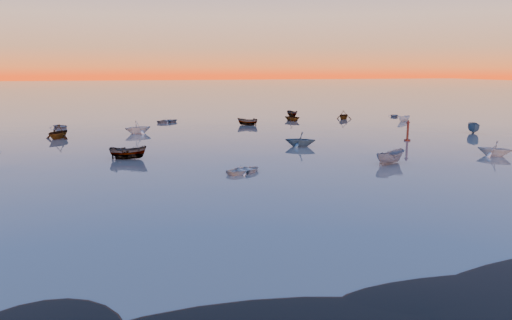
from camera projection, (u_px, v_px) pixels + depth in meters
name	position (u px, v px, depth m)	size (l,w,h in m)	color
ground	(159.00, 111.00, 115.19)	(600.00, 600.00, 0.00)	#6D635A
moored_fleet	(186.00, 138.00, 70.65)	(124.00, 58.00, 1.20)	silver
boat_near_center	(390.00, 164.00, 51.88)	(4.04, 1.71, 1.40)	slate
boat_near_right	(494.00, 156.00, 56.48)	(3.80, 1.71, 1.33)	silver
channel_marker	(408.00, 132.00, 67.99)	(0.84, 0.84, 2.99)	#43160E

